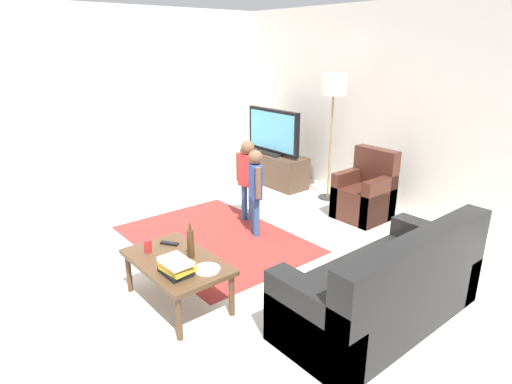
% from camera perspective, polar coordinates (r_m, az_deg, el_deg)
% --- Properties ---
extents(ground, '(7.80, 7.80, 0.00)m').
position_cam_1_polar(ground, '(4.59, -5.85, -9.26)').
color(ground, beige).
extents(wall_back, '(6.00, 0.12, 2.70)m').
position_cam_1_polar(wall_back, '(6.27, 17.46, 10.65)').
color(wall_back, silver).
rests_on(wall_back, ground).
extents(wall_left, '(0.12, 6.00, 2.70)m').
position_cam_1_polar(wall_left, '(6.82, -20.78, 10.90)').
color(wall_left, silver).
rests_on(wall_left, ground).
extents(area_rug, '(2.20, 1.60, 0.01)m').
position_cam_1_polar(area_rug, '(5.11, -5.46, -6.15)').
color(area_rug, '#9E2D28').
rests_on(area_rug, ground).
extents(tv_stand, '(1.20, 0.44, 0.50)m').
position_cam_1_polar(tv_stand, '(7.00, 2.32, 3.03)').
color(tv_stand, '#4C3828').
rests_on(tv_stand, ground).
extents(tv, '(1.10, 0.28, 0.71)m').
position_cam_1_polar(tv, '(6.85, 2.26, 7.87)').
color(tv, black).
rests_on(tv, tv_stand).
extents(couch, '(0.80, 1.80, 0.86)m').
position_cam_1_polar(couch, '(3.69, 17.13, -12.47)').
color(couch, black).
rests_on(couch, ground).
extents(armchair, '(0.60, 0.60, 0.90)m').
position_cam_1_polar(armchair, '(5.78, 14.28, -0.47)').
color(armchair, '#472319').
rests_on(armchair, ground).
extents(floor_lamp, '(0.36, 0.36, 1.78)m').
position_cam_1_polar(floor_lamp, '(6.15, 10.16, 12.90)').
color(floor_lamp, '#262626').
rests_on(floor_lamp, ground).
extents(child_near_tv, '(0.34, 0.18, 1.05)m').
position_cam_1_polar(child_near_tv, '(5.39, -1.09, 2.43)').
color(child_near_tv, '#33598C').
rests_on(child_near_tv, ground).
extents(child_center, '(0.31, 0.21, 1.03)m').
position_cam_1_polar(child_center, '(4.99, -0.07, 0.96)').
color(child_center, '#33598C').
rests_on(child_center, ground).
extents(coffee_table, '(1.00, 0.60, 0.42)m').
position_cam_1_polar(coffee_table, '(3.82, -10.41, -9.39)').
color(coffee_table, '#513823').
rests_on(coffee_table, ground).
extents(book_stack, '(0.28, 0.24, 0.14)m').
position_cam_1_polar(book_stack, '(3.54, -10.44, -9.61)').
color(book_stack, black).
rests_on(book_stack, coffee_table).
extents(bottle, '(0.06, 0.06, 0.32)m').
position_cam_1_polar(bottle, '(3.75, -8.60, -6.69)').
color(bottle, '#4C3319').
rests_on(bottle, coffee_table).
extents(tv_remote, '(0.17, 0.13, 0.02)m').
position_cam_1_polar(tv_remote, '(4.07, -11.34, -6.65)').
color(tv_remote, black).
rests_on(tv_remote, coffee_table).
extents(soda_can, '(0.07, 0.07, 0.12)m').
position_cam_1_polar(soda_can, '(3.95, -14.06, -6.91)').
color(soda_can, red).
rests_on(soda_can, coffee_table).
extents(plate, '(0.22, 0.22, 0.02)m').
position_cam_1_polar(plate, '(3.59, -6.49, -10.08)').
color(plate, white).
rests_on(plate, coffee_table).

